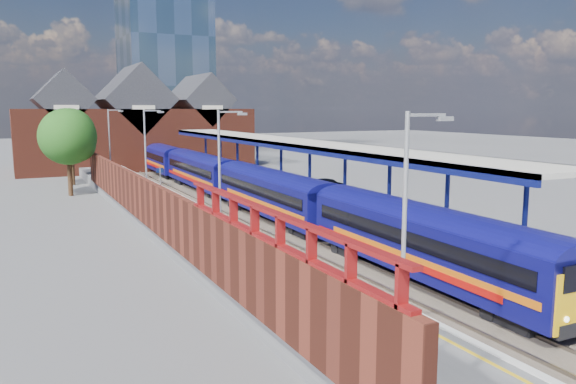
% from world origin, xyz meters
% --- Properties ---
extents(ground, '(240.00, 240.00, 0.00)m').
position_xyz_m(ground, '(0.00, 30.00, 0.00)').
color(ground, '#5B5B5E').
rests_on(ground, ground).
extents(ballast_bed, '(6.00, 76.00, 0.06)m').
position_xyz_m(ballast_bed, '(0.00, 20.00, 0.03)').
color(ballast_bed, '#473D33').
rests_on(ballast_bed, ground).
extents(rails, '(4.51, 76.00, 0.14)m').
position_xyz_m(rails, '(0.00, 20.00, 0.12)').
color(rails, slate).
rests_on(rails, ground).
extents(left_platform, '(5.00, 76.00, 1.00)m').
position_xyz_m(left_platform, '(-5.50, 20.00, 0.50)').
color(left_platform, '#565659').
rests_on(left_platform, ground).
extents(right_platform, '(6.00, 76.00, 1.00)m').
position_xyz_m(right_platform, '(6.00, 20.00, 0.50)').
color(right_platform, '#565659').
rests_on(right_platform, ground).
extents(coping_left, '(0.30, 76.00, 0.05)m').
position_xyz_m(coping_left, '(-3.15, 20.00, 1.02)').
color(coping_left, silver).
rests_on(coping_left, left_platform).
extents(coping_right, '(0.30, 76.00, 0.05)m').
position_xyz_m(coping_right, '(3.15, 20.00, 1.02)').
color(coping_right, silver).
rests_on(coping_right, right_platform).
extents(yellow_line, '(0.14, 76.00, 0.01)m').
position_xyz_m(yellow_line, '(-3.75, 20.00, 1.01)').
color(yellow_line, yellow).
rests_on(yellow_line, left_platform).
extents(train, '(3.08, 65.94, 3.45)m').
position_xyz_m(train, '(1.49, 25.23, 2.12)').
color(train, '#0D0C5A').
rests_on(train, ground).
extents(canopy, '(4.50, 52.00, 4.48)m').
position_xyz_m(canopy, '(5.48, 21.95, 5.25)').
color(canopy, navy).
rests_on(canopy, right_platform).
extents(lamp_post_a, '(1.48, 0.18, 7.00)m').
position_xyz_m(lamp_post_a, '(-6.36, -8.00, 4.99)').
color(lamp_post_a, '#A5A8AA').
rests_on(lamp_post_a, left_platform).
extents(lamp_post_b, '(1.48, 0.18, 7.00)m').
position_xyz_m(lamp_post_b, '(-6.36, 6.00, 4.99)').
color(lamp_post_b, '#A5A8AA').
rests_on(lamp_post_b, left_platform).
extents(lamp_post_c, '(1.48, 0.18, 7.00)m').
position_xyz_m(lamp_post_c, '(-6.36, 22.00, 4.99)').
color(lamp_post_c, '#A5A8AA').
rests_on(lamp_post_c, left_platform).
extents(lamp_post_d, '(1.48, 0.18, 7.00)m').
position_xyz_m(lamp_post_d, '(-6.36, 38.00, 4.99)').
color(lamp_post_d, '#A5A8AA').
rests_on(lamp_post_d, left_platform).
extents(platform_sign, '(0.55, 0.08, 2.50)m').
position_xyz_m(platform_sign, '(-5.00, 24.00, 2.69)').
color(platform_sign, '#A5A8AA').
rests_on(platform_sign, left_platform).
extents(brick_wall, '(0.35, 50.00, 3.86)m').
position_xyz_m(brick_wall, '(-8.10, 13.54, 2.45)').
color(brick_wall, maroon).
rests_on(brick_wall, left_platform).
extents(station_building, '(30.00, 12.12, 13.78)m').
position_xyz_m(station_building, '(0.00, 58.00, 5.45)').
color(station_building, maroon).
rests_on(station_building, ground).
extents(glass_tower, '(14.20, 14.20, 40.30)m').
position_xyz_m(glass_tower, '(10.00, 80.00, 20.20)').
color(glass_tower, '#456176').
rests_on(glass_tower, ground).
extents(tree_near, '(5.20, 5.20, 8.10)m').
position_xyz_m(tree_near, '(-10.35, 35.91, 5.35)').
color(tree_near, '#382314').
rests_on(tree_near, ground).
extents(tree_far, '(5.20, 5.20, 8.10)m').
position_xyz_m(tree_far, '(-9.35, 43.91, 5.35)').
color(tree_far, '#382314').
rests_on(tree_far, ground).
extents(parked_car_silver, '(4.25, 2.14, 1.34)m').
position_xyz_m(parked_car_silver, '(6.95, 8.73, 1.67)').
color(parked_car_silver, silver).
rests_on(parked_car_silver, right_platform).
extents(parked_car_dark, '(4.63, 3.40, 1.25)m').
position_xyz_m(parked_car_dark, '(8.41, 21.15, 1.62)').
color(parked_car_dark, black).
rests_on(parked_car_dark, right_platform).
extents(parked_car_blue, '(5.19, 3.74, 1.31)m').
position_xyz_m(parked_car_blue, '(7.36, 9.79, 1.66)').
color(parked_car_blue, navy).
rests_on(parked_car_blue, right_platform).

